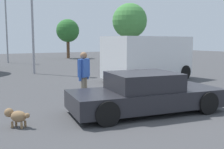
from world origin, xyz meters
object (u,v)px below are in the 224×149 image
(light_post_near, at_px, (6,17))
(sedan_foreground, at_px, (145,94))
(dog, at_px, (16,116))
(pedestrian, at_px, (84,72))
(van_white, at_px, (149,57))

(light_post_near, bearing_deg, sedan_foreground, -88.67)
(dog, bearing_deg, sedan_foreground, -140.79)
(dog, relative_size, pedestrian, 0.32)
(van_white, bearing_deg, sedan_foreground, -137.25)
(dog, xyz_separation_m, van_white, (7.62, 4.70, 0.95))
(pedestrian, height_order, light_post_near, light_post_near)
(sedan_foreground, distance_m, dog, 3.60)
(sedan_foreground, bearing_deg, light_post_near, 99.72)
(dog, bearing_deg, pedestrian, -100.44)
(dog, xyz_separation_m, light_post_near, (3.08, 20.40, 4.01))
(van_white, relative_size, light_post_near, 0.81)
(van_white, bearing_deg, pedestrian, -158.22)
(sedan_foreground, bearing_deg, pedestrian, 123.80)
(sedan_foreground, height_order, light_post_near, light_post_near)
(dog, height_order, light_post_near, light_post_near)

